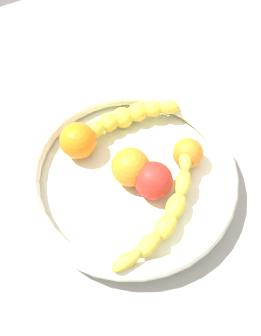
{
  "coord_description": "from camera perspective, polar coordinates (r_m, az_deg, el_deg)",
  "views": [
    {
      "loc": [
        26.14,
        -14.21,
        59.07
      ],
      "look_at": [
        0.0,
        0.0,
        8.33
      ],
      "focal_mm": 37.66,
      "sensor_mm": 36.0,
      "label": 1
    }
  ],
  "objects": [
    {
      "name": "banana_draped_left",
      "position": [
        0.65,
        -1.03,
        8.0
      ],
      "size": [
        6.91,
        21.39,
        4.42
      ],
      "color": "yellow",
      "rests_on": "fruit_bowl"
    },
    {
      "name": "orange_front",
      "position": [
        0.59,
        -0.54,
        0.31
      ],
      "size": [
        6.6,
        6.6,
        6.6
      ],
      "primitive_type": "sphere",
      "color": "orange",
      "rests_on": "fruit_bowl"
    },
    {
      "name": "orange_mid_left",
      "position": [
        0.62,
        -8.48,
        4.39
      ],
      "size": [
        6.48,
        6.48,
        6.48
      ],
      "primitive_type": "sphere",
      "color": "orange",
      "rests_on": "fruit_bowl"
    },
    {
      "name": "orange_mid_right",
      "position": [
        0.62,
        9.27,
        2.37
      ],
      "size": [
        5.38,
        5.38,
        5.38
      ],
      "primitive_type": "sphere",
      "color": "orange",
      "rests_on": "fruit_bowl"
    },
    {
      "name": "tomato_red",
      "position": [
        0.58,
        3.73,
        -2.02
      ],
      "size": [
        6.36,
        6.36,
        6.36
      ],
      "primitive_type": "sphere",
      "color": "red",
      "rests_on": "fruit_bowl"
    },
    {
      "name": "kitchen_counter",
      "position": [
        0.65,
        0.0,
        -3.06
      ],
      "size": [
        120.0,
        120.0,
        3.0
      ],
      "primitive_type": "cube",
      "color": "#9C9B98",
      "rests_on": "ground"
    },
    {
      "name": "fruit_bowl",
      "position": [
        0.61,
        0.0,
        -1.26
      ],
      "size": [
        36.62,
        36.62,
        5.19
      ],
      "color": "silver",
      "rests_on": "kitchen_counter"
    },
    {
      "name": "banana_draped_right",
      "position": [
        0.56,
        5.8,
        -7.25
      ],
      "size": [
        14.35,
        21.58,
        4.22
      ],
      "color": "gold",
      "rests_on": "fruit_bowl"
    }
  ]
}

